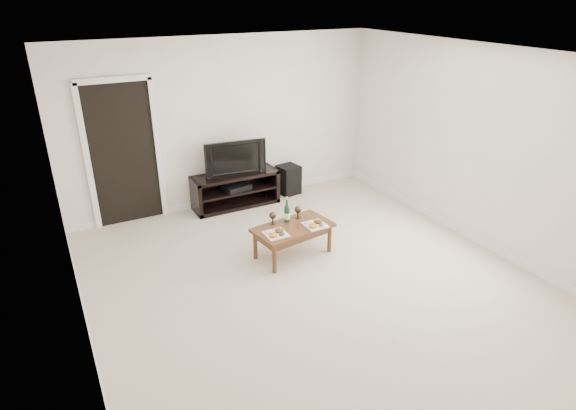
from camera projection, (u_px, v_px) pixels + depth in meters
The scene contains 14 objects.
floor at pixel (313, 282), 5.74m from camera, with size 5.50×5.50×0.00m, color beige.
back_wall at pixel (224, 123), 7.43m from camera, with size 5.00×0.04×2.60m, color white.
ceiling at pixel (319, 54), 4.66m from camera, with size 5.00×5.50×0.04m, color white.
doorway at pixel (124, 155), 6.86m from camera, with size 0.90×0.02×2.05m, color black.
media_console at pixel (236, 190), 7.65m from camera, with size 1.36×0.45×0.55m, color black.
television at pixel (234, 157), 7.42m from camera, with size 0.96×0.13×0.55m, color black.
av_receiver at pixel (236, 187), 7.62m from camera, with size 0.40×0.30×0.08m, color black.
subwoofer at pixel (288, 180), 8.14m from camera, with size 0.33×0.33×0.49m, color black.
coffee_table at pixel (293, 241), 6.24m from camera, with size 1.01×0.55×0.42m, color brown.
plate_left at pixel (276, 232), 5.93m from camera, with size 0.27×0.27×0.07m, color white.
plate_right at pixel (315, 223), 6.16m from camera, with size 0.27×0.27×0.07m, color white.
wine_bottle at pixel (287, 210), 6.20m from camera, with size 0.07×0.07×0.35m, color #103C1D.
goblet_left at pixel (273, 218), 6.18m from camera, with size 0.09×0.09×0.17m, color #3A2D1F, non-canonical shape.
goblet_right at pixel (298, 212), 6.35m from camera, with size 0.09×0.09×0.17m, color #3A2D1F, non-canonical shape.
Camera 1 is at (-2.54, -4.14, 3.20)m, focal length 30.00 mm.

